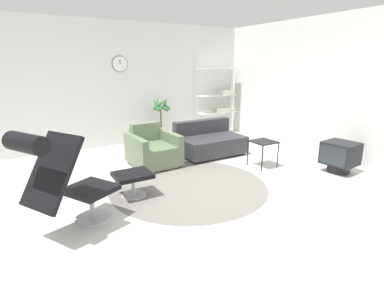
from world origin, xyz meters
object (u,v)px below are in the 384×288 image
object	(u,v)px
lounge_chair	(61,174)
armchair_red	(153,150)
shelf_unit	(220,97)
side_table	(263,144)
crt_television	(340,156)
couch_low	(209,142)
ottoman	(133,179)
potted_plant	(161,125)

from	to	relation	value
lounge_chair	armchair_red	world-z (taller)	lounge_chair
armchair_red	shelf_unit	bearing A→B (deg)	-152.20
side_table	crt_television	world-z (taller)	crt_television
lounge_chair	side_table	distance (m)	3.58
lounge_chair	crt_television	size ratio (longest dim) A/B	2.16
lounge_chair	armchair_red	bearing A→B (deg)	104.00
armchair_red	couch_low	distance (m)	1.32
ottoman	side_table	world-z (taller)	side_table
side_table	shelf_unit	world-z (taller)	shelf_unit
lounge_chair	potted_plant	world-z (taller)	lounge_chair
couch_low	potted_plant	distance (m)	1.43
armchair_red	lounge_chair	bearing A→B (deg)	40.98
armchair_red	shelf_unit	world-z (taller)	shelf_unit
crt_television	shelf_unit	distance (m)	3.66
armchair_red	side_table	bearing A→B (deg)	144.59
shelf_unit	side_table	bearing A→B (deg)	-109.26
ottoman	shelf_unit	xyz separation A→B (m)	(3.47, 2.69, 0.74)
lounge_chair	armchair_red	xyz separation A→B (m)	(1.80, 1.70, -0.43)
armchair_red	potted_plant	size ratio (longest dim) A/B	0.82
couch_low	armchair_red	bearing A→B (deg)	2.38
shelf_unit	couch_low	bearing A→B (deg)	-131.91
crt_television	armchair_red	bearing A→B (deg)	47.30
crt_television	side_table	bearing A→B (deg)	40.78
ottoman	armchair_red	size ratio (longest dim) A/B	0.57
lounge_chair	potted_plant	distance (m)	4.05
armchair_red	side_table	distance (m)	2.07
lounge_chair	ottoman	distance (m)	1.22
armchair_red	crt_television	size ratio (longest dim) A/B	1.62
crt_television	potted_plant	world-z (taller)	potted_plant
side_table	couch_low	bearing A→B (deg)	109.05
couch_low	shelf_unit	xyz separation A→B (m)	(1.34, 1.49, 0.76)
lounge_chair	side_table	world-z (taller)	lounge_chair
side_table	crt_television	size ratio (longest dim) A/B	0.86
ottoman	side_table	distance (m)	2.54
couch_low	potted_plant	bearing A→B (deg)	-69.21
lounge_chair	ottoman	xyz separation A→B (m)	(0.99, 0.56, -0.45)
ottoman	shelf_unit	size ratio (longest dim) A/B	0.26
ottoman	side_table	xyz separation A→B (m)	(2.54, 0.01, 0.16)
ottoman	crt_television	xyz separation A→B (m)	(3.49, -0.90, 0.03)
lounge_chair	couch_low	distance (m)	3.61
armchair_red	crt_television	xyz separation A→B (m)	(2.69, -2.04, 0.02)
armchair_red	ottoman	bearing A→B (deg)	52.35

